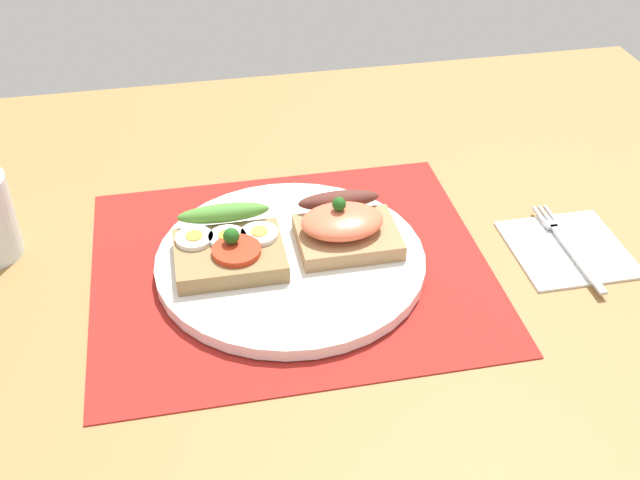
{
  "coord_description": "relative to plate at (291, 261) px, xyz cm",
  "views": [
    {
      "loc": [
        -9.2,
        -61.48,
        49.7
      ],
      "look_at": [
        3.0,
        0.0,
        3.06
      ],
      "focal_mm": 44.42,
      "sensor_mm": 36.0,
      "label": 1
    }
  ],
  "objects": [
    {
      "name": "fork",
      "position": [
        28.44,
        -2.6,
        -0.17
      ],
      "size": [
        1.62,
        14.96,
        0.32
      ],
      "color": "#B7B7BC",
      "rests_on": "napkin"
    },
    {
      "name": "placemat",
      "position": [
        0.0,
        0.0,
        -0.78
      ],
      "size": [
        39.27,
        33.79,
        0.3
      ],
      "primitive_type": "cube",
      "color": "maroon",
      "rests_on": "ground_plane"
    },
    {
      "name": "sandwich_salmon",
      "position": [
        5.76,
        1.38,
        2.5
      ],
      "size": [
        10.08,
        9.27,
        5.29
      ],
      "color": "#AC8054",
      "rests_on": "plate"
    },
    {
      "name": "plate",
      "position": [
        0.0,
        0.0,
        0.0
      ],
      "size": [
        26.83,
        26.83,
        1.26
      ],
      "primitive_type": "cylinder",
      "color": "white",
      "rests_on": "placemat"
    },
    {
      "name": "ground_plane",
      "position": [
        0.0,
        0.0,
        -2.53
      ],
      "size": [
        120.0,
        90.0,
        3.2
      ],
      "primitive_type": "cube",
      "color": "olive"
    },
    {
      "name": "napkin",
      "position": [
        28.59,
        -2.67,
        -0.63
      ],
      "size": [
        11.55,
        11.75,
        0.6
      ],
      "primitive_type": "cube",
      "color": "white",
      "rests_on": "ground_plane"
    },
    {
      "name": "sandwich_egg_tomato",
      "position": [
        -5.95,
        0.9,
        2.05
      ],
      "size": [
        10.59,
        9.91,
        4.04
      ],
      "color": "#957449",
      "rests_on": "plate"
    }
  ]
}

